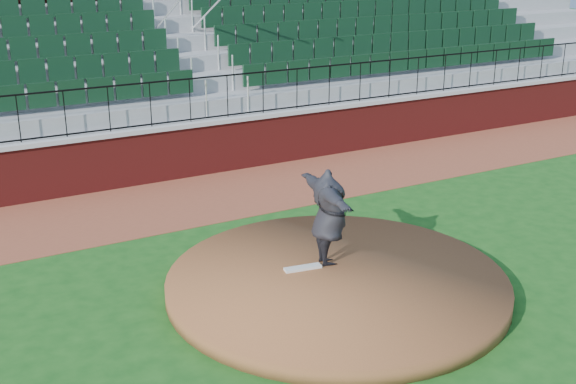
# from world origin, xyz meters

# --- Properties ---
(ground) EXTENTS (90.00, 90.00, 0.00)m
(ground) POSITION_xyz_m (0.00, 0.00, 0.00)
(ground) COLOR #164B15
(ground) RESTS_ON ground
(warning_track) EXTENTS (34.00, 3.20, 0.01)m
(warning_track) POSITION_xyz_m (0.00, 5.40, 0.01)
(warning_track) COLOR brown
(warning_track) RESTS_ON ground
(field_wall) EXTENTS (34.00, 0.35, 1.20)m
(field_wall) POSITION_xyz_m (0.00, 7.00, 0.60)
(field_wall) COLOR maroon
(field_wall) RESTS_ON ground
(wall_cap) EXTENTS (34.00, 0.45, 0.10)m
(wall_cap) POSITION_xyz_m (0.00, 7.00, 1.25)
(wall_cap) COLOR #B7B7B7
(wall_cap) RESTS_ON field_wall
(wall_railing) EXTENTS (34.00, 0.05, 1.00)m
(wall_railing) POSITION_xyz_m (0.00, 7.00, 1.80)
(wall_railing) COLOR black
(wall_railing) RESTS_ON wall_cap
(seating_stands) EXTENTS (34.00, 5.10, 4.60)m
(seating_stands) POSITION_xyz_m (0.00, 9.72, 2.30)
(seating_stands) COLOR gray
(seating_stands) RESTS_ON ground
(concourse_wall) EXTENTS (34.00, 0.50, 5.50)m
(concourse_wall) POSITION_xyz_m (0.00, 12.52, 2.75)
(concourse_wall) COLOR maroon
(concourse_wall) RESTS_ON ground
(pitchers_mound) EXTENTS (5.42, 5.42, 0.25)m
(pitchers_mound) POSITION_xyz_m (0.17, 0.21, 0.12)
(pitchers_mound) COLOR brown
(pitchers_mound) RESTS_ON ground
(pitching_rubber) EXTENTS (0.63, 0.25, 0.04)m
(pitching_rubber) POSITION_xyz_m (-0.17, 0.69, 0.27)
(pitching_rubber) COLOR silver
(pitching_rubber) RESTS_ON pitchers_mound
(pitcher) EXTENTS (0.92, 2.07, 1.63)m
(pitcher) POSITION_xyz_m (0.30, 0.69, 1.06)
(pitcher) COLOR black
(pitcher) RESTS_ON pitchers_mound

